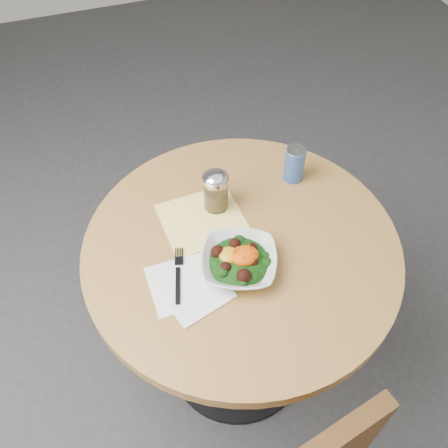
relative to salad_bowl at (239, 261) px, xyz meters
name	(u,v)px	position (x,y,z in m)	size (l,w,h in m)	color
ground	(237,358)	(0.04, 0.07, -0.78)	(6.00, 6.00, 0.00)	#2D2D30
table	(240,282)	(0.04, 0.07, -0.23)	(0.90, 0.90, 0.75)	black
cloth_napkin	(202,219)	(-0.04, 0.19, -0.03)	(0.23, 0.21, 0.00)	yellow
paper_napkins	(187,287)	(-0.15, -0.02, -0.03)	(0.21, 0.21, 0.00)	white
salad_bowl	(239,261)	(0.00, 0.00, 0.00)	(0.27, 0.27, 0.08)	silver
fork	(178,273)	(-0.16, 0.03, -0.02)	(0.07, 0.18, 0.00)	black
spice_shaker	(216,191)	(0.01, 0.23, 0.04)	(0.08, 0.08, 0.14)	silver
beverage_can	(294,164)	(0.28, 0.27, 0.03)	(0.06, 0.06, 0.12)	#0D2E99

